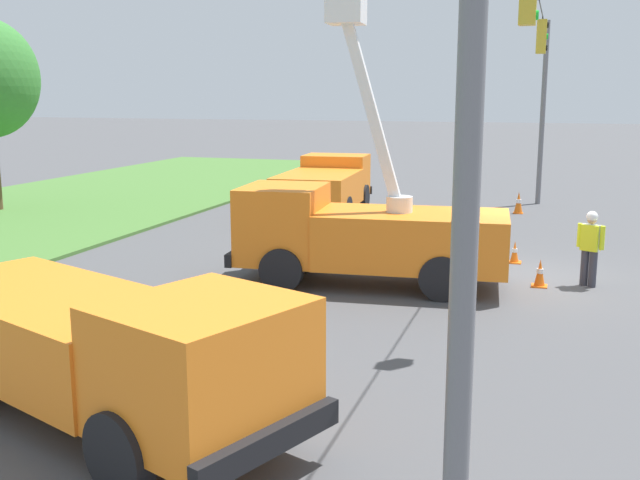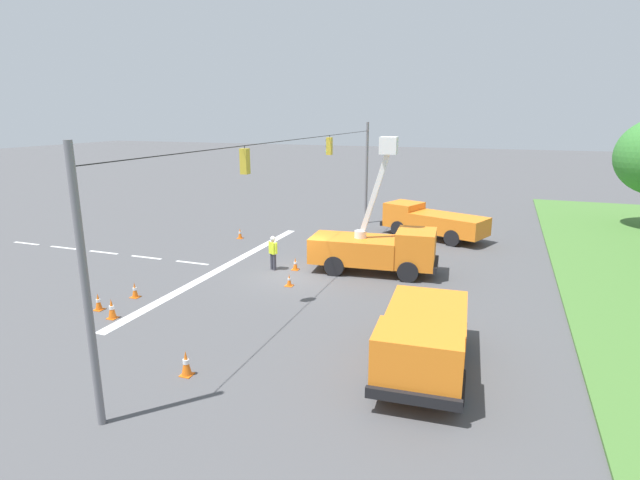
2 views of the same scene
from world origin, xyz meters
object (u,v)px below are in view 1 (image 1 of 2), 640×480
traffic_cone_far_left (540,273)px  utility_truck_support_far (325,186)px  utility_truck_support_near (100,344)px  traffic_cone_near_bucket (515,253)px  utility_truck_bucket_lift (362,227)px  traffic_cone_mid_left (309,222)px  road_worker (590,244)px  traffic_cone_lane_edge_b (519,203)px

traffic_cone_far_left → utility_truck_support_far: bearing=43.3°
utility_truck_support_near → traffic_cone_near_bucket: 12.69m
traffic_cone_near_bucket → utility_truck_bucket_lift: bearing=135.7°
utility_truck_support_near → traffic_cone_mid_left: utility_truck_support_near is taller
utility_truck_bucket_lift → traffic_cone_near_bucket: size_ratio=11.49×
utility_truck_bucket_lift → utility_truck_support_far: 9.93m
road_worker → traffic_cone_mid_left: road_worker is taller
traffic_cone_mid_left → traffic_cone_near_bucket: size_ratio=1.30×
traffic_cone_lane_edge_b → road_worker: bearing=-168.8°
traffic_cone_mid_left → traffic_cone_lane_edge_b: traffic_cone_lane_edge_b is taller
utility_truck_bucket_lift → traffic_cone_far_left: utility_truck_bucket_lift is taller
traffic_cone_lane_edge_b → traffic_cone_far_left: size_ratio=1.26×
utility_truck_support_far → utility_truck_support_near: bearing=-172.8°
utility_truck_bucket_lift → utility_truck_support_near: utility_truck_bucket_lift is taller
traffic_cone_mid_left → traffic_cone_lane_edge_b: bearing=-44.7°
road_worker → traffic_cone_far_left: road_worker is taller
road_worker → traffic_cone_mid_left: size_ratio=2.33×
utility_truck_bucket_lift → traffic_cone_near_bucket: 4.86m
utility_truck_support_near → utility_truck_support_far: 17.66m
utility_truck_bucket_lift → traffic_cone_near_bucket: utility_truck_bucket_lift is taller
traffic_cone_near_bucket → traffic_cone_lane_edge_b: 8.58m
utility_truck_support_far → road_worker: 11.78m
utility_truck_support_far → traffic_cone_near_bucket: size_ratio=10.30×
traffic_cone_mid_left → traffic_cone_near_bucket: 6.91m
road_worker → traffic_cone_far_left: 1.32m
utility_truck_support_near → traffic_cone_lane_edge_b: (20.28, -4.49, -0.70)m
traffic_cone_lane_edge_b → traffic_cone_far_left: (-10.95, -1.03, -0.09)m
traffic_cone_lane_edge_b → traffic_cone_near_bucket: bearing=-177.8°
traffic_cone_far_left → road_worker: bearing=-71.4°
road_worker → traffic_cone_lane_edge_b: bearing=11.2°
utility_truck_bucket_lift → utility_truck_support_near: bearing=169.6°
utility_truck_support_near → utility_truck_bucket_lift: bearing=-10.4°
road_worker → utility_truck_support_far: bearing=48.3°
utility_truck_support_near → traffic_cone_near_bucket: size_ratio=12.10×
traffic_cone_near_bucket → traffic_cone_lane_edge_b: bearing=2.2°
traffic_cone_lane_edge_b → traffic_cone_far_left: bearing=-174.6°
traffic_cone_far_left → utility_truck_support_near: bearing=149.4°
utility_truck_support_near → utility_truck_support_far: bearing=7.2°
road_worker → traffic_cone_near_bucket: bearing=41.2°
utility_truck_bucket_lift → utility_truck_support_far: size_ratio=1.12×
utility_truck_bucket_lift → traffic_cone_near_bucket: bearing=-44.3°
utility_truck_support_far → traffic_cone_far_left: utility_truck_support_far is taller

